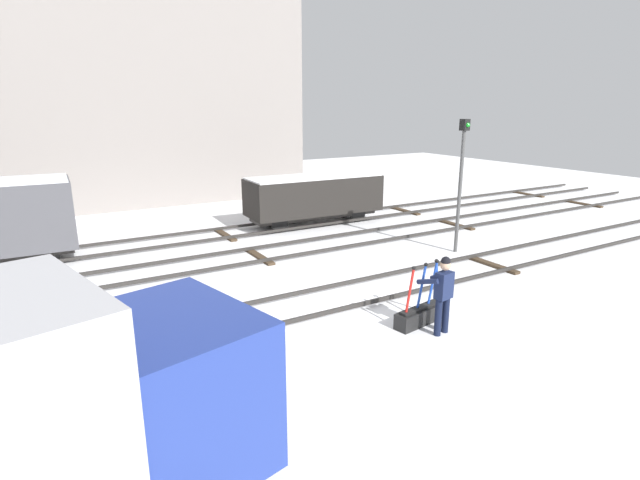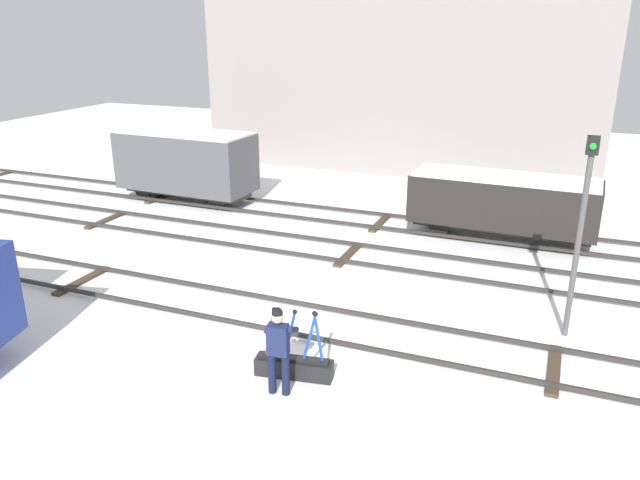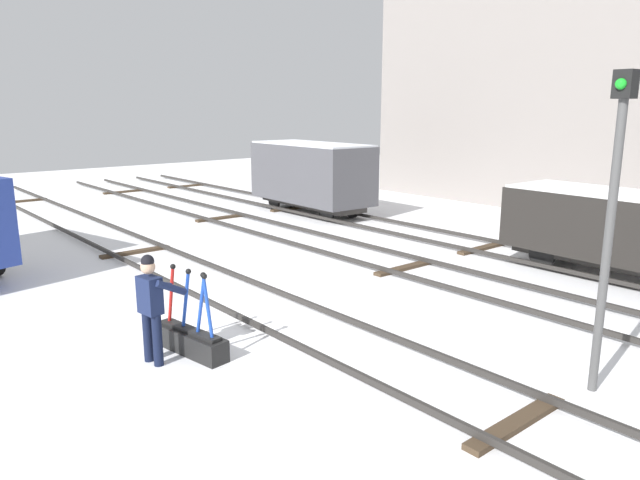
# 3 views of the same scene
# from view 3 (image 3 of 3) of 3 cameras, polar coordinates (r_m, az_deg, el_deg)

# --- Properties ---
(ground_plane) EXTENTS (60.00, 60.00, 0.00)m
(ground_plane) POSITION_cam_3_polar(r_m,az_deg,el_deg) (11.95, -6.26, -6.50)
(ground_plane) COLOR white
(track_main_line) EXTENTS (44.00, 1.94, 0.18)m
(track_main_line) POSITION_cam_3_polar(r_m,az_deg,el_deg) (11.92, -6.28, -5.99)
(track_main_line) COLOR #2D2B28
(track_main_line) RESTS_ON ground_plane
(track_siding_near) EXTENTS (44.00, 1.94, 0.18)m
(track_siding_near) POSITION_cam_3_polar(r_m,az_deg,el_deg) (14.72, 8.18, -2.41)
(track_siding_near) COLOR #2D2B28
(track_siding_near) RESTS_ON ground_plane
(track_siding_far) EXTENTS (44.00, 1.94, 0.18)m
(track_siding_far) POSITION_cam_3_polar(r_m,az_deg,el_deg) (17.20, 15.38, -0.55)
(track_siding_far) COLOR #2D2B28
(track_siding_far) RESTS_ON ground_plane
(switch_lever_frame) EXTENTS (1.56, 0.60, 1.44)m
(switch_lever_frame) POSITION_cam_3_polar(r_m,az_deg,el_deg) (9.93, -12.39, -9.27)
(switch_lever_frame) COLOR black
(switch_lever_frame) RESTS_ON ground_plane
(rail_worker) EXTENTS (0.61, 0.70, 1.75)m
(rail_worker) POSITION_cam_3_polar(r_m,az_deg,el_deg) (9.46, -15.95, -5.84)
(rail_worker) COLOR #111831
(rail_worker) RESTS_ON ground_plane
(signal_post) EXTENTS (0.24, 0.32, 4.38)m
(signal_post) POSITION_cam_3_polar(r_m,az_deg,el_deg) (8.70, 26.38, 2.96)
(signal_post) COLOR #4C4C4C
(signal_post) RESTS_ON ground_plane
(apartment_building) EXTENTS (17.92, 7.03, 11.37)m
(apartment_building) POSITION_cam_3_polar(r_m,az_deg,el_deg) (26.54, 25.89, 15.31)
(apartment_building) COLOR gray
(apartment_building) RESTS_ON ground_plane
(freight_car_back_track) EXTENTS (5.66, 2.11, 2.02)m
(freight_car_back_track) POSITION_cam_3_polar(r_m,az_deg,el_deg) (15.17, 27.82, 0.86)
(freight_car_back_track) COLOR #2D2B28
(freight_car_back_track) RESTS_ON ground_plane
(freight_car_far_end) EXTENTS (5.15, 2.27, 2.63)m
(freight_car_far_end) POSITION_cam_3_polar(r_m,az_deg,el_deg) (22.09, -0.85, 6.42)
(freight_car_far_end) COLOR #2D2B28
(freight_car_far_end) RESTS_ON ground_plane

